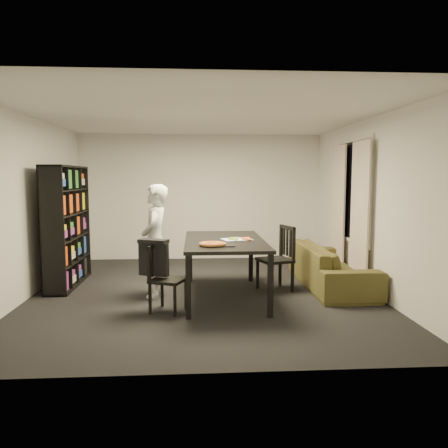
{
  "coord_description": "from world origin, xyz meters",
  "views": [
    {
      "loc": [
        -0.12,
        -6.43,
        1.72
      ],
      "look_at": [
        0.3,
        -0.2,
        1.05
      ],
      "focal_mm": 35.0,
      "sensor_mm": 36.0,
      "label": 1
    }
  ],
  "objects": [
    {
      "name": "chair_right",
      "position": [
        1.18,
        0.06,
        0.56
      ],
      "size": [
        0.57,
        0.57,
        0.99
      ],
      "rotation": [
        0.0,
        0.0,
        -1.27
      ],
      "color": "black",
      "rests_on": "room"
    },
    {
      "name": "kitchen_towel",
      "position": [
        0.47,
        -0.32,
        0.84
      ],
      "size": [
        0.46,
        0.39,
        0.01
      ],
      "primitive_type": "cube",
      "rotation": [
        0.0,
        0.0,
        0.27
      ],
      "color": "white",
      "rests_on": "dining_table"
    },
    {
      "name": "dining_table",
      "position": [
        0.3,
        -0.3,
        0.76
      ],
      "size": [
        1.12,
        2.01,
        0.84
      ],
      "color": "black",
      "rests_on": "room"
    },
    {
      "name": "room",
      "position": [
        0.0,
        0.0,
        1.3
      ],
      "size": [
        5.01,
        5.51,
        2.61
      ],
      "color": "black",
      "rests_on": "ground"
    },
    {
      "name": "pepperoni_pizza",
      "position": [
        0.1,
        -0.85,
        0.86
      ],
      "size": [
        0.35,
        0.35,
        0.03
      ],
      "rotation": [
        0.0,
        0.0,
        -0.2
      ],
      "color": "#AC7432",
      "rests_on": "dining_table"
    },
    {
      "name": "person",
      "position": [
        -0.7,
        -0.17,
        0.81
      ],
      "size": [
        0.44,
        0.62,
        1.62
      ],
      "primitive_type": "imported",
      "rotation": [
        0.0,
        0.0,
        -1.65
      ],
      "color": "silver",
      "rests_on": "room"
    },
    {
      "name": "sofa",
      "position": [
        2.02,
        0.22,
        0.33
      ],
      "size": [
        0.87,
        2.23,
        0.65
      ],
      "primitive_type": "imported",
      "rotation": [
        0.0,
        0.0,
        1.57
      ],
      "color": "#403719",
      "rests_on": "room"
    },
    {
      "name": "baking_tray",
      "position": [
        0.18,
        -0.82,
        0.84
      ],
      "size": [
        0.41,
        0.34,
        0.01
      ],
      "primitive_type": "cube",
      "rotation": [
        0.0,
        0.0,
        0.04
      ],
      "color": "black",
      "rests_on": "dining_table"
    },
    {
      "name": "window_frame",
      "position": [
        2.48,
        0.6,
        1.5
      ],
      "size": [
        0.03,
        1.52,
        1.72
      ],
      "primitive_type": "cube",
      "color": "white",
      "rests_on": "room"
    },
    {
      "name": "curtain_left",
      "position": [
        2.4,
        0.08,
        1.15
      ],
      "size": [
        0.03,
        0.7,
        2.25
      ],
      "primitive_type": "cube",
      "color": "beige",
      "rests_on": "room"
    },
    {
      "name": "window_pane",
      "position": [
        2.48,
        0.6,
        1.5
      ],
      "size": [
        0.02,
        1.4,
        1.6
      ],
      "primitive_type": "cube",
      "color": "black",
      "rests_on": "room"
    },
    {
      "name": "chair_left",
      "position": [
        -0.55,
        -0.89,
        0.49
      ],
      "size": [
        0.52,
        0.52,
        0.86
      ],
      "rotation": [
        0.0,
        0.0,
        1.19
      ],
      "color": "black",
      "rests_on": "room"
    },
    {
      "name": "bookshelf",
      "position": [
        -2.16,
        0.6,
        0.95
      ],
      "size": [
        0.35,
        1.5,
        1.9
      ],
      "primitive_type": "cube",
      "color": "black",
      "rests_on": "room"
    },
    {
      "name": "draped_jacket",
      "position": [
        -0.66,
        -0.85,
        0.71
      ],
      "size": [
        0.42,
        0.3,
        0.48
      ],
      "rotation": [
        0.0,
        0.0,
        1.19
      ],
      "color": "black",
      "rests_on": "chair_left"
    },
    {
      "name": "pizza_slices",
      "position": [
        0.52,
        -0.32,
        0.85
      ],
      "size": [
        0.44,
        0.4,
        0.01
      ],
      "primitive_type": null,
      "rotation": [
        0.0,
        0.0,
        0.27
      ],
      "color": "gold",
      "rests_on": "dining_table"
    },
    {
      "name": "curtain_right",
      "position": [
        2.4,
        1.12,
        1.15
      ],
      "size": [
        0.03,
        0.7,
        2.25
      ],
      "primitive_type": "cube",
      "color": "beige",
      "rests_on": "room"
    }
  ]
}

